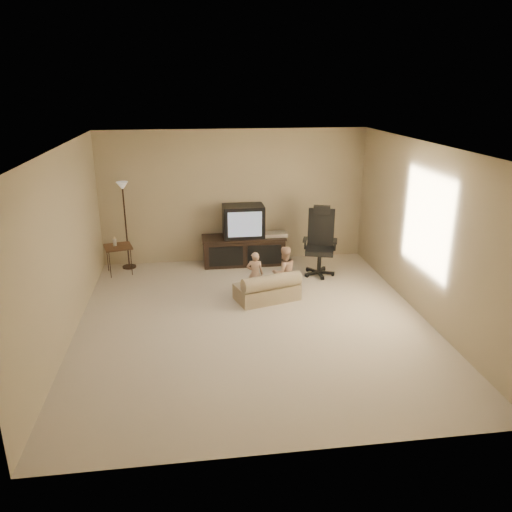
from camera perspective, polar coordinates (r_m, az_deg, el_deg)
The scene contains 9 objects.
floor at distance 7.31m, azimuth -0.30°, elevation -7.47°, with size 5.50×5.50×0.00m, color beige.
room_shell at distance 6.77m, azimuth -0.32°, elevation 4.12°, with size 5.50×5.50×5.50m.
tv_stand at distance 9.45m, azimuth -1.39°, elevation 1.88°, with size 1.59×0.59×1.14m.
office_chair at distance 9.00m, azimuth 7.30°, elevation 0.64°, with size 0.71×0.73×1.23m.
side_table at distance 9.28m, azimuth -15.52°, elevation 1.01°, with size 0.57×0.57×0.70m.
floor_lamp at distance 9.34m, azimuth -14.85°, elevation 5.55°, with size 0.25×0.25×1.62m.
child_sofa at distance 7.91m, azimuth 1.40°, elevation -3.79°, with size 1.08×0.80×0.48m.
toddler_left at distance 8.02m, azimuth -0.12°, elevation -2.06°, with size 0.27×0.20×0.74m, color #D9A788.
toddler_right at distance 7.96m, azimuth 3.22°, elevation -1.85°, with size 0.41×0.23×0.85m, color #D9A788.
Camera 1 is at (-0.85, -6.48, 3.26)m, focal length 35.00 mm.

